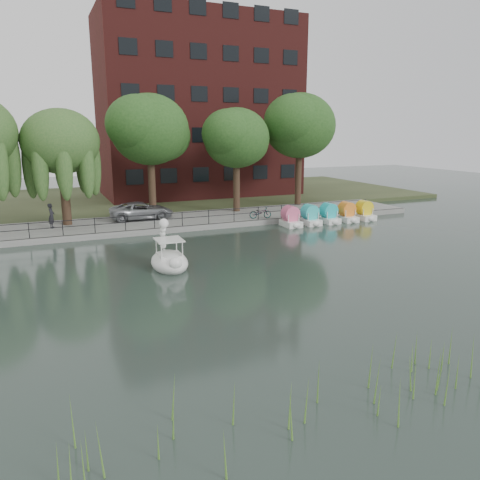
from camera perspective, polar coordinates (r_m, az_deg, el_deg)
ground_plane at (r=21.75m, az=2.98°, el=-5.68°), size 120.00×120.00×0.00m
promenade at (r=36.27m, az=-8.26°, el=2.22°), size 40.00×6.00×0.40m
kerb at (r=33.49m, az=-6.93°, el=1.34°), size 40.00×0.25×0.40m
land_strip at (r=49.76m, az=-12.52°, el=4.99°), size 60.00×22.00×0.36m
railing at (r=33.50m, az=-7.07°, el=2.99°), size 32.00×0.05×1.00m
apartment_building at (r=51.07m, az=-5.02°, el=15.78°), size 20.00×10.07×18.00m
willow_mid at (r=35.47m, az=-21.03°, el=11.09°), size 5.32×5.32×8.15m
broadleaf_center at (r=37.33m, az=-10.96°, el=13.03°), size 6.00×6.00×9.25m
broadleaf_right at (r=39.00m, az=-0.44°, el=12.27°), size 5.40×5.40×8.32m
broadleaf_far at (r=42.81m, az=7.30°, el=13.60°), size 6.30×6.30×9.71m
minivan at (r=36.55m, az=-11.93°, el=3.68°), size 2.56×5.47×1.52m
bicycle at (r=36.16m, az=2.49°, el=3.44°), size 0.90×1.80×1.00m
pedestrian at (r=34.98m, az=-22.02°, el=2.96°), size 0.67×0.82×1.98m
swan_boat at (r=24.67m, az=-8.65°, el=-2.19°), size 1.89×3.07×2.48m
pedal_boat_row at (r=37.08m, az=10.78°, el=3.00°), size 7.95×1.70×1.40m
reed_bank at (r=15.67m, az=26.04°, el=-12.46°), size 24.00×2.40×1.20m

